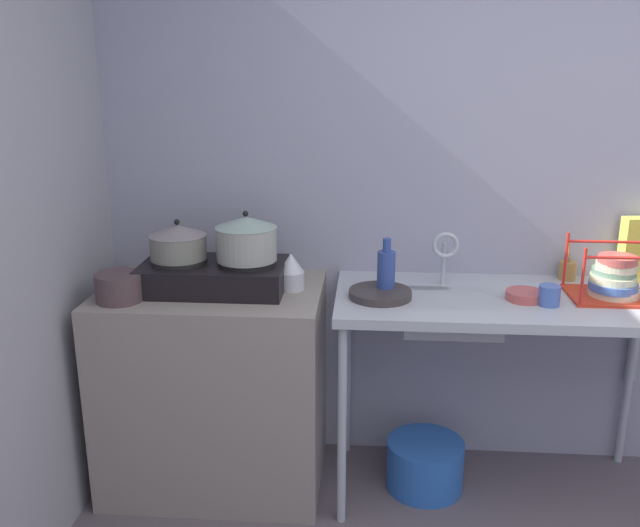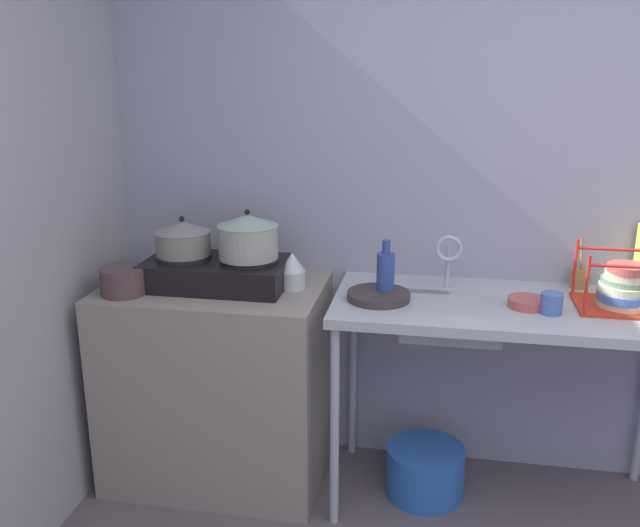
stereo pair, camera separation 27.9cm
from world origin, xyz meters
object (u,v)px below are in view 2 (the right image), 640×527
object	(u,v)px
small_bowl_on_drainboard	(528,303)
bottle_by_sink	(386,274)
percolator	(292,271)
bucket_on_floor	(425,471)
frying_pan	(379,296)
pot_on_right_burner	(248,236)
pot_beside_stove	(123,281)
faucet	(449,253)
stove	(217,272)
utensil_jar	(580,278)
dish_rack	(624,290)
pot_on_left_burner	(183,238)
cup_by_rack	(551,303)
sink_basin	(450,318)

from	to	relation	value
small_bowl_on_drainboard	bottle_by_sink	xyz separation A→B (m)	(-0.56, 0.02, 0.08)
percolator	bucket_on_floor	bearing A→B (deg)	-3.55
frying_pan	bucket_on_floor	bearing A→B (deg)	11.31
frying_pan	bottle_by_sink	distance (m)	0.09
pot_on_right_burner	pot_beside_stove	xyz separation A→B (m)	(-0.49, -0.17, -0.17)
faucet	frying_pan	size ratio (longest dim) A/B	0.95
stove	bucket_on_floor	size ratio (longest dim) A/B	1.76
frying_pan	small_bowl_on_drainboard	distance (m)	0.58
pot_beside_stove	utensil_jar	size ratio (longest dim) A/B	0.88
pot_on_right_burner	bucket_on_floor	bearing A→B (deg)	-0.45
stove	pot_on_right_burner	xyz separation A→B (m)	(0.14, 0.00, 0.16)
dish_rack	pot_beside_stove	bearing A→B (deg)	-174.68
dish_rack	bucket_on_floor	bearing A→B (deg)	-178.09
faucet	utensil_jar	size ratio (longest dim) A/B	1.14
pot_on_right_burner	frying_pan	xyz separation A→B (m)	(0.55, -0.05, -0.21)
pot_on_right_burner	dish_rack	xyz separation A→B (m)	(1.49, 0.02, -0.15)
faucet	utensil_jar	world-z (taller)	faucet
pot_beside_stove	bottle_by_sink	world-z (taller)	bottle_by_sink
stove	dish_rack	world-z (taller)	dish_rack
pot_on_left_burner	faucet	bearing A→B (deg)	5.66
cup_by_rack	utensil_jar	size ratio (longest dim) A/B	0.39
stove	sink_basin	distance (m)	0.99
faucet	dish_rack	xyz separation A→B (m)	(0.67, -0.09, -0.09)
percolator	cup_by_rack	bearing A→B (deg)	-6.72
dish_rack	small_bowl_on_drainboard	distance (m)	0.37
pot_beside_stove	cup_by_rack	distance (m)	1.70
pot_beside_stove	small_bowl_on_drainboard	xyz separation A→B (m)	(1.62, 0.13, -0.04)
pot_on_left_burner	cup_by_rack	xyz separation A→B (m)	(1.50, -0.09, -0.16)
bottle_by_sink	pot_beside_stove	bearing A→B (deg)	-171.68
dish_rack	bottle_by_sink	bearing A→B (deg)	-178.20
bucket_on_floor	dish_rack	bearing A→B (deg)	1.91
frying_pan	utensil_jar	distance (m)	0.87
faucet	bottle_by_sink	xyz separation A→B (m)	(-0.25, -0.12, -0.06)
stove	frying_pan	world-z (taller)	stove
frying_pan	pot_beside_stove	bearing A→B (deg)	-173.60
frying_pan	small_bowl_on_drainboard	bearing A→B (deg)	1.66
frying_pan	small_bowl_on_drainboard	size ratio (longest dim) A/B	1.66
faucet	dish_rack	bearing A→B (deg)	-7.81
pot_beside_stove	bucket_on_floor	size ratio (longest dim) A/B	0.55
pot_on_right_burner	faucet	world-z (taller)	pot_on_right_burner
stove	pot_beside_stove	xyz separation A→B (m)	(-0.34, -0.17, -0.01)
stove	small_bowl_on_drainboard	world-z (taller)	stove
pot_on_right_burner	cup_by_rack	world-z (taller)	pot_on_right_burner
bottle_by_sink	small_bowl_on_drainboard	bearing A→B (deg)	-2.25
faucet	cup_by_rack	world-z (taller)	faucet
faucet	dish_rack	size ratio (longest dim) A/B	0.68
stove	pot_on_left_burner	world-z (taller)	pot_on_left_burner
pot_on_right_burner	sink_basin	distance (m)	0.89
pot_on_right_burner	pot_beside_stove	world-z (taller)	pot_on_right_burner
stove	pot_on_right_burner	bearing A→B (deg)	0.00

